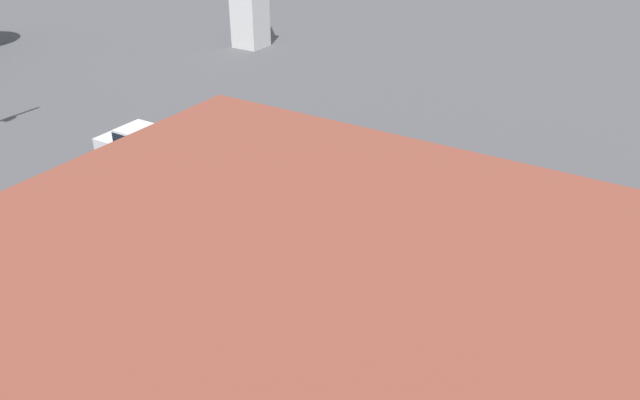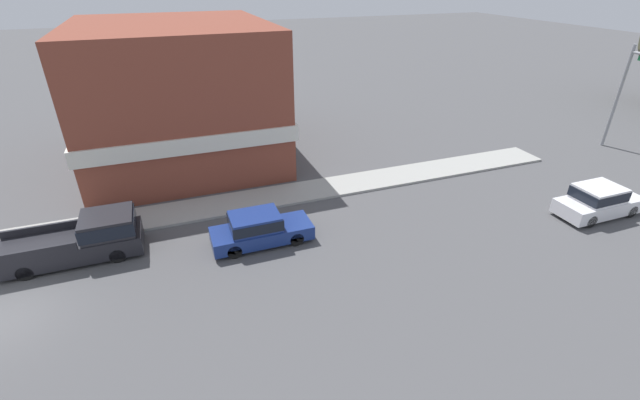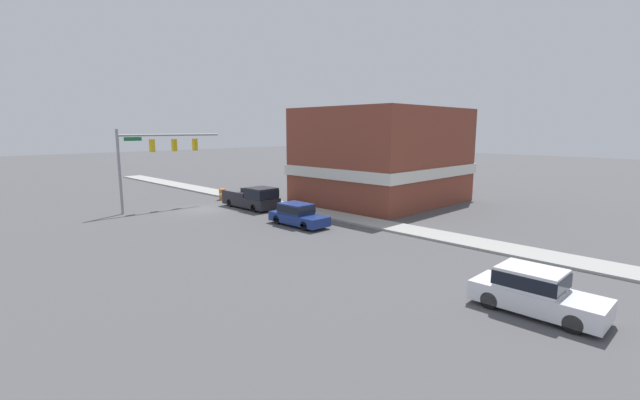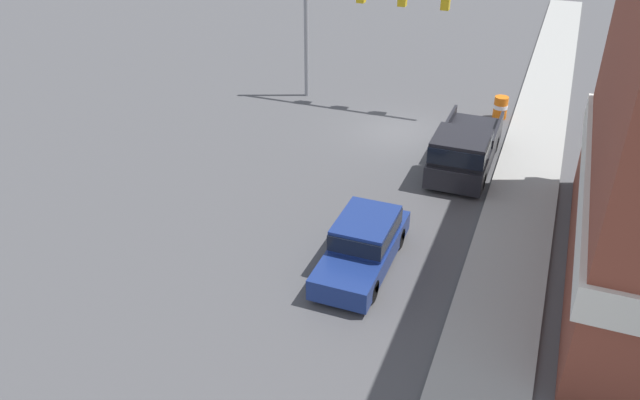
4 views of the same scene
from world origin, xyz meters
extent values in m
plane|color=#4C4C4F|center=(0.00, 0.00, 0.00)|extent=(200.00, 200.00, 0.00)
cube|color=#9E9E99|center=(-5.70, 0.00, 0.07)|extent=(2.40, 60.00, 0.14)
cylinder|color=gray|center=(5.65, -2.88, 3.37)|extent=(0.22, 0.22, 6.74)
cylinder|color=black|center=(-2.34, 11.60, 0.33)|extent=(0.22, 0.66, 0.66)
cylinder|color=black|center=(-0.81, 11.60, 0.33)|extent=(0.22, 0.66, 0.66)
cylinder|color=black|center=(-2.34, 8.72, 0.33)|extent=(0.22, 0.66, 0.66)
cylinder|color=black|center=(-0.81, 8.72, 0.33)|extent=(0.22, 0.66, 0.66)
cube|color=navy|center=(-1.58, 10.16, 0.51)|extent=(1.76, 4.65, 0.66)
cube|color=navy|center=(-1.58, 9.88, 1.20)|extent=(1.62, 2.23, 0.72)
cube|color=black|center=(-1.58, 9.88, 1.20)|extent=(1.63, 2.32, 0.50)
cylinder|color=black|center=(-4.19, 3.87, 0.33)|extent=(0.22, 0.66, 0.66)
cylinder|color=black|center=(-2.30, 3.87, 0.33)|extent=(0.22, 0.66, 0.66)
cylinder|color=black|center=(-4.19, 0.34, 0.33)|extent=(0.22, 0.66, 0.66)
cylinder|color=black|center=(-2.30, 0.34, 0.33)|extent=(0.22, 0.66, 0.66)
cube|color=black|center=(-3.25, 2.11, 0.61)|extent=(2.11, 5.69, 0.85)
cube|color=black|center=(-3.25, 3.67, 1.47)|extent=(2.00, 2.16, 0.87)
cube|color=black|center=(-3.25, 3.67, 1.47)|extent=(2.02, 2.25, 0.61)
cube|color=black|center=(-4.24, 0.88, 1.21)|extent=(0.12, 3.23, 0.35)
cube|color=black|center=(-2.25, 0.88, 1.21)|extent=(0.12, 3.23, 0.35)
cylinder|color=orange|center=(-3.90, -3.40, 0.52)|extent=(0.64, 0.64, 1.04)
cylinder|color=white|center=(-3.90, -3.40, 0.57)|extent=(0.66, 0.66, 0.19)
camera|label=1|loc=(-17.01, 5.28, 12.97)|focal=35.00mm
camera|label=2|loc=(15.10, 6.85, 11.33)|focal=24.00mm
camera|label=3|loc=(18.15, 32.10, 6.72)|focal=24.00mm
camera|label=4|loc=(-6.06, 25.04, 11.27)|focal=35.00mm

